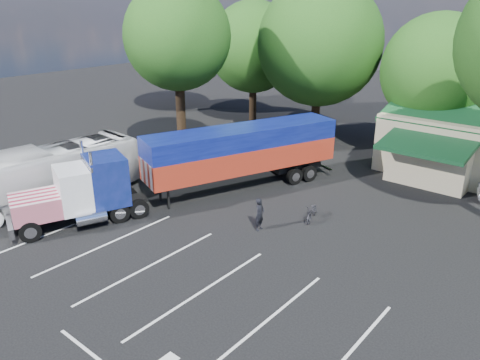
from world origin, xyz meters
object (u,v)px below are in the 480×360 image
Objects in this scene: semi_truck at (204,159)px; bicycle at (312,211)px; tour_bus at (39,177)px; woman at (260,214)px.

semi_truck reaches higher than bicycle.
semi_truck reaches higher than tour_bus.
semi_truck is 10.58× the size of bicycle.
semi_truck is at bearing 68.92° from woman.
woman is 0.14× the size of tour_bus.
bicycle is 0.15× the size of tour_bus.
tour_bus is (-11.72, -5.61, 0.83)m from woman.
bicycle is (6.76, 1.38, -1.88)m from semi_truck.
semi_truck is at bearing 51.68° from tour_bus.
semi_truck is at bearing 173.87° from bicycle.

